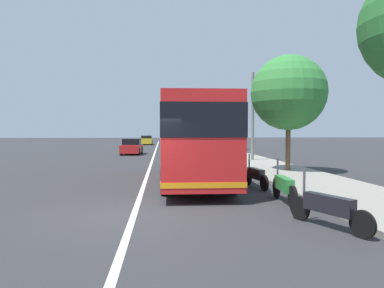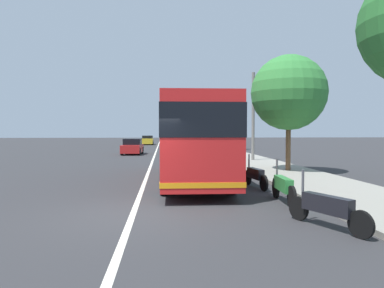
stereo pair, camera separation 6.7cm
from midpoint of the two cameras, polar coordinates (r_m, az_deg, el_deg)
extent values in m
plane|color=#2D2D30|center=(9.24, -9.50, -11.32)|extent=(220.00, 220.00, 0.00)
cube|color=gray|center=(20.03, 13.14, -3.89)|extent=(110.00, 3.60, 0.14)
cube|color=silver|center=(19.09, -7.00, -4.35)|extent=(110.00, 0.16, 0.01)
cube|color=red|center=(14.98, 0.16, 1.00)|extent=(10.45, 2.70, 3.01)
cube|color=black|center=(14.98, 0.16, 3.36)|extent=(10.49, 2.74, 1.01)
cube|color=orange|center=(15.05, 0.16, -3.78)|extent=(10.48, 2.73, 0.16)
cylinder|color=black|center=(18.35, -4.03, -3.04)|extent=(1.01, 0.32, 1.00)
cylinder|color=black|center=(18.46, 3.02, -3.01)|extent=(1.01, 0.32, 1.00)
cylinder|color=black|center=(11.74, -4.37, -5.95)|extent=(1.01, 0.32, 1.00)
cylinder|color=black|center=(11.91, 6.63, -5.83)|extent=(1.01, 0.32, 1.00)
cylinder|color=black|center=(8.86, 17.38, -10.08)|extent=(0.56, 0.30, 0.57)
cylinder|color=black|center=(7.83, 26.31, -11.82)|extent=(0.56, 0.30, 0.57)
cube|color=black|center=(8.27, 21.58, -9.24)|extent=(1.23, 0.72, 0.39)
cylinder|color=#4C4C51|center=(8.67, 18.02, -6.33)|extent=(0.06, 0.06, 0.70)
cylinder|color=black|center=(11.51, 13.80, -7.01)|extent=(0.67, 0.12, 0.66)
cylinder|color=black|center=(9.90, 16.34, -8.52)|extent=(0.67, 0.12, 0.66)
cube|color=#338C3F|center=(10.66, 14.99, -6.38)|extent=(1.29, 0.32, 0.39)
cylinder|color=#4C4C51|center=(11.31, 14.00, -4.10)|extent=(0.06, 0.06, 0.70)
cylinder|color=black|center=(14.05, 9.32, -5.50)|extent=(0.59, 0.17, 0.58)
cylinder|color=black|center=(12.71, 11.90, -6.31)|extent=(0.59, 0.17, 0.58)
cube|color=black|center=(13.34, 10.55, -4.82)|extent=(1.13, 0.40, 0.39)
cylinder|color=#4C4C51|center=(13.88, 9.51, -3.10)|extent=(0.06, 0.06, 0.70)
cube|color=red|center=(32.72, -9.73, -0.74)|extent=(4.07, 1.85, 0.72)
cube|color=black|center=(32.78, -9.72, 0.39)|extent=(1.86, 1.63, 0.56)
cylinder|color=black|center=(31.34, -8.63, -1.26)|extent=(0.65, 0.24, 0.64)
cylinder|color=black|center=(31.53, -11.42, -1.26)|extent=(0.65, 0.24, 0.64)
cylinder|color=black|center=(33.96, -8.16, -1.00)|extent=(0.65, 0.24, 0.64)
cylinder|color=black|center=(34.15, -10.74, -1.00)|extent=(0.65, 0.24, 0.64)
cube|color=gray|center=(46.49, -3.60, 0.19)|extent=(4.34, 1.92, 0.84)
cube|color=black|center=(46.53, -3.61, 1.05)|extent=(2.23, 1.74, 0.57)
cylinder|color=black|center=(47.92, -4.63, -0.09)|extent=(0.64, 0.23, 0.64)
cylinder|color=black|center=(47.93, -2.60, -0.09)|extent=(0.64, 0.23, 0.64)
cylinder|color=black|center=(45.07, -4.67, -0.23)|extent=(0.64, 0.23, 0.64)
cylinder|color=black|center=(45.09, -2.51, -0.23)|extent=(0.64, 0.23, 0.64)
cube|color=gold|center=(56.30, -7.31, 0.50)|extent=(4.62, 1.80, 0.83)
cube|color=black|center=(56.51, -7.30, 1.16)|extent=(2.11, 1.65, 0.46)
cylinder|color=black|center=(54.75, -6.54, 0.17)|extent=(0.64, 0.22, 0.64)
cylinder|color=black|center=(54.83, -8.23, 0.17)|extent=(0.64, 0.22, 0.64)
cylinder|color=black|center=(57.79, -6.43, 0.27)|extent=(0.64, 0.22, 0.64)
cylinder|color=black|center=(57.87, -8.03, 0.27)|extent=(0.64, 0.22, 0.64)
cylinder|color=brown|center=(18.41, 15.68, -0.03)|extent=(0.25, 0.25, 2.97)
sphere|color=#337F38|center=(18.51, 15.76, 8.15)|extent=(3.83, 3.83, 3.83)
cylinder|color=brown|center=(39.56, 5.08, 2.14)|extent=(0.29, 0.29, 4.36)
sphere|color=#286B2D|center=(39.68, 5.09, 6.57)|extent=(2.95, 2.95, 2.95)
cylinder|color=slate|center=(24.60, 10.12, 4.35)|extent=(0.21, 0.21, 6.25)
camera|label=1|loc=(0.03, -89.88, 0.00)|focal=32.35mm
camera|label=2|loc=(0.03, 90.12, 0.00)|focal=32.35mm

